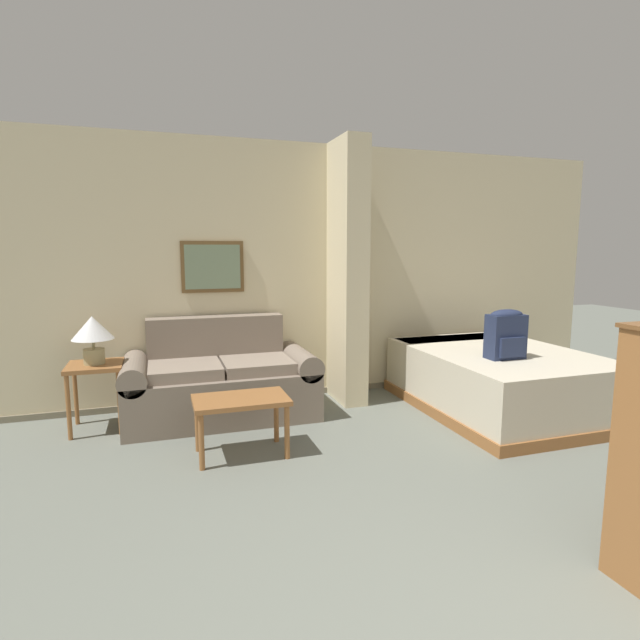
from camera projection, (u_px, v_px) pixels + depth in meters
name	position (u px, v px, depth m)	size (l,w,h in m)	color
wall_back	(308.00, 273.00, 5.22)	(6.96, 0.16, 2.60)	beige
wall_partition_pillar	(347.00, 273.00, 4.98)	(0.24, 0.58, 2.60)	beige
couch	(221.00, 382.00, 4.60)	(1.73, 0.84, 0.90)	gray
coffee_table	(241.00, 406.00, 3.72)	(0.70, 0.43, 0.45)	#996033
side_table	(95.00, 375.00, 4.24)	(0.45, 0.45, 0.58)	#996033
table_lamp	(93.00, 332.00, 4.19)	(0.34, 0.34, 0.41)	tan
bed	(497.00, 379.00, 4.83)	(1.48, 1.98, 0.58)	#996033
backpack	(506.00, 333.00, 4.41)	(0.34, 0.20, 0.44)	#232D4C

